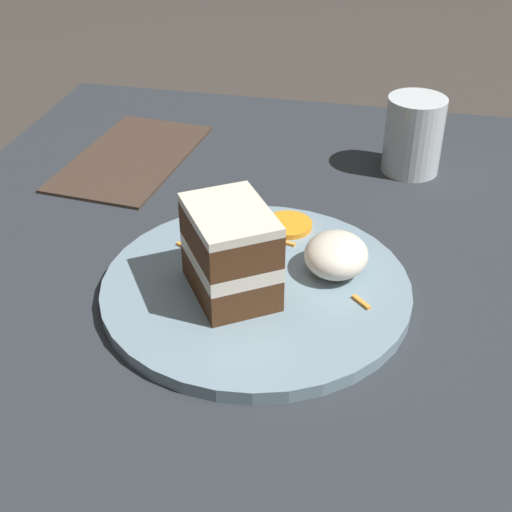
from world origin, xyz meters
TOP-DOWN VIEW (x-y plane):
  - ground_plane at (0.00, 0.00)m, footprint 6.00×6.00m
  - dining_table at (0.00, 0.00)m, footprint 0.95×0.81m
  - plate at (-0.02, 0.01)m, footprint 0.29×0.29m
  - cake_slice at (-0.03, 0.03)m, footprint 0.11×0.11m
  - cream_dollop at (0.02, -0.06)m, footprint 0.07×0.06m
  - orange_garnish at (0.09, -0.00)m, footprint 0.05×0.05m
  - carrot_shreds_scatter at (0.02, 0.02)m, footprint 0.10×0.20m
  - drinking_glass at (0.28, -0.12)m, footprint 0.07×0.07m
  - menu_card at (0.23, 0.23)m, footprint 0.25×0.15m

SIDE VIEW (x-z plane):
  - ground_plane at x=0.00m, z-range 0.00..0.00m
  - dining_table at x=0.00m, z-range 0.00..0.02m
  - menu_card at x=0.23m, z-range 0.02..0.03m
  - plate at x=-0.02m, z-range 0.02..0.04m
  - carrot_shreds_scatter at x=0.02m, z-range 0.04..0.04m
  - orange_garnish at x=0.09m, z-range 0.04..0.04m
  - cream_dollop at x=0.02m, z-range 0.04..0.08m
  - drinking_glass at x=0.28m, z-range 0.02..0.11m
  - cake_slice at x=-0.03m, z-range 0.04..0.12m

